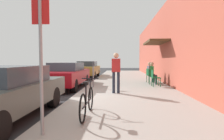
{
  "coord_description": "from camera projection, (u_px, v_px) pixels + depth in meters",
  "views": [
    {
      "loc": [
        1.84,
        -7.1,
        1.49
      ],
      "look_at": [
        1.25,
        5.8,
        0.82
      ],
      "focal_mm": 28.91,
      "sensor_mm": 36.0,
      "label": 1
    }
  ],
  "objects": [
    {
      "name": "sidewalk_slab",
      "position": [
        128.0,
        89.0,
        9.14
      ],
      "size": [
        4.5,
        32.0,
        0.12
      ],
      "primitive_type": "cube",
      "color": "#9E9B93",
      "rests_on": "ground_plane"
    },
    {
      "name": "bicycle_0",
      "position": [
        87.0,
        102.0,
        4.45
      ],
      "size": [
        0.46,
        1.71,
        0.9
      ],
      "color": "black",
      "rests_on": "sidewalk_slab"
    },
    {
      "name": "cafe_chair_1",
      "position": [
        152.0,
        76.0,
        10.49
      ],
      "size": [
        0.51,
        0.51,
        0.87
      ],
      "color": "#14592D",
      "rests_on": "sidewalk_slab"
    },
    {
      "name": "parked_car_2",
      "position": [
        87.0,
        69.0,
        16.1
      ],
      "size": [
        1.8,
        4.4,
        1.44
      ],
      "color": "#A58433",
      "rests_on": "ground_plane"
    },
    {
      "name": "parked_car_0",
      "position": [
        2.0,
        92.0,
        4.5
      ],
      "size": [
        1.8,
        4.4,
        1.35
      ],
      "color": "#47514C",
      "rests_on": "ground_plane"
    },
    {
      "name": "seated_patron_2",
      "position": [
        150.0,
        71.0,
        11.3
      ],
      "size": [
        0.48,
        0.42,
        1.29
      ],
      "color": "#232838",
      "rests_on": "sidewalk_slab"
    },
    {
      "name": "ground_plane",
      "position": [
        74.0,
        98.0,
        7.25
      ],
      "size": [
        60.0,
        60.0,
        0.0
      ],
      "primitive_type": "plane",
      "color": "#2D2D30"
    },
    {
      "name": "pedestrian_standing",
      "position": [
        116.0,
        70.0,
        7.59
      ],
      "size": [
        0.36,
        0.22,
        1.7
      ],
      "color": "#232838",
      "rests_on": "sidewalk_slab"
    },
    {
      "name": "seated_patron_1",
      "position": [
        153.0,
        72.0,
        10.47
      ],
      "size": [
        0.47,
        0.42,
        1.29
      ],
      "color": "#232838",
      "rests_on": "sidewalk_slab"
    },
    {
      "name": "street_sign",
      "position": [
        41.0,
        53.0,
        3.26
      ],
      "size": [
        0.32,
        0.06,
        2.6
      ],
      "color": "gray",
      "rests_on": "sidewalk_slab"
    },
    {
      "name": "parked_car_1",
      "position": [
        66.0,
        75.0,
        9.83
      ],
      "size": [
        1.8,
        4.4,
        1.39
      ],
      "color": "maroon",
      "rests_on": "ground_plane"
    },
    {
      "name": "building_facade",
      "position": [
        177.0,
        41.0,
        8.92
      ],
      "size": [
        1.4,
        32.0,
        4.94
      ],
      "color": "#BC5442",
      "rests_on": "ground_plane"
    },
    {
      "name": "cafe_chair_0",
      "position": [
        155.0,
        77.0,
        9.6
      ],
      "size": [
        0.45,
        0.45,
        0.87
      ],
      "color": "#14592D",
      "rests_on": "sidewalk_slab"
    },
    {
      "name": "parking_meter",
      "position": [
        93.0,
        72.0,
        9.29
      ],
      "size": [
        0.12,
        0.1,
        1.32
      ],
      "color": "slate",
      "rests_on": "sidewalk_slab"
    },
    {
      "name": "cafe_chair_2",
      "position": [
        149.0,
        75.0,
        11.31
      ],
      "size": [
        0.51,
        0.51,
        0.87
      ],
      "color": "#14592D",
      "rests_on": "sidewalk_slab"
    }
  ]
}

